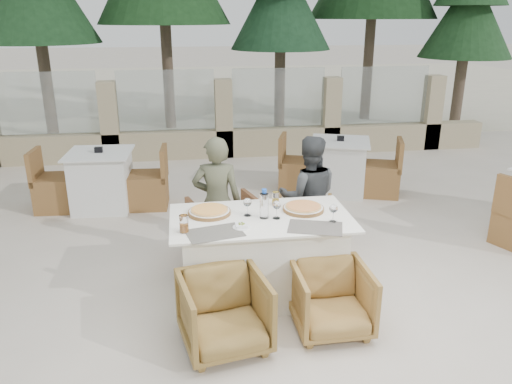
{
  "coord_description": "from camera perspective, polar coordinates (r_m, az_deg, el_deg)",
  "views": [
    {
      "loc": [
        -0.77,
        -4.1,
        2.45
      ],
      "look_at": [
        -0.11,
        0.22,
        0.9
      ],
      "focal_mm": 35.0,
      "sensor_mm": 36.0,
      "label": 1
    }
  ],
  "objects": [
    {
      "name": "pizza_right",
      "position": [
        4.57,
        5.43,
        -1.82
      ],
      "size": [
        0.46,
        0.46,
        0.05
      ],
      "primitive_type": "cylinder",
      "rotation": [
        0.0,
        0.0,
        -0.25
      ],
      "color": "#CC491B",
      "rests_on": "dining_table"
    },
    {
      "name": "armchair_near_left",
      "position": [
        3.94,
        -3.64,
        -13.58
      ],
      "size": [
        0.75,
        0.76,
        0.6
      ],
      "primitive_type": "imported",
      "rotation": [
        0.0,
        0.0,
        0.19
      ],
      "color": "olive",
      "rests_on": "ground"
    },
    {
      "name": "pine_far_right",
      "position": [
        12.32,
        23.0,
        17.11
      ],
      "size": [
        1.98,
        1.98,
        4.5
      ],
      "primitive_type": "cone",
      "color": "#1E4420",
      "rests_on": "ground"
    },
    {
      "name": "diner_left",
      "position": [
        5.03,
        -4.47,
        -1.17
      ],
      "size": [
        0.53,
        0.39,
        1.35
      ],
      "primitive_type": "imported",
      "rotation": [
        0.0,
        0.0,
        3.01
      ],
      "color": "#51533C",
      "rests_on": "ground"
    },
    {
      "name": "wine_glass_near",
      "position": [
        4.35,
        2.37,
        -1.91
      ],
      "size": [
        0.09,
        0.09,
        0.18
      ],
      "primitive_type": null,
      "rotation": [
        0.0,
        0.0,
        0.21
      ],
      "color": "silver",
      "rests_on": "dining_table"
    },
    {
      "name": "armchair_far_right",
      "position": [
        5.55,
        5.25,
        -3.52
      ],
      "size": [
        0.78,
        0.8,
        0.57
      ],
      "primitive_type": "imported",
      "rotation": [
        0.0,
        0.0,
        2.81
      ],
      "color": "olive",
      "rests_on": "ground"
    },
    {
      "name": "wine_glass_centre",
      "position": [
        4.41,
        -0.99,
        -1.61
      ],
      "size": [
        0.08,
        0.08,
        0.18
      ],
      "primitive_type": null,
      "rotation": [
        0.0,
        0.0,
        -0.0
      ],
      "color": "white",
      "rests_on": "dining_table"
    },
    {
      "name": "placemat_near_left",
      "position": [
        4.1,
        -4.75,
        -4.69
      ],
      "size": [
        0.51,
        0.39,
        0.0
      ],
      "primitive_type": "cube",
      "rotation": [
        0.0,
        0.0,
        0.22
      ],
      "color": "#635E54",
      "rests_on": "dining_table"
    },
    {
      "name": "placemat_near_right",
      "position": [
        4.22,
        6.79,
        -4.04
      ],
      "size": [
        0.52,
        0.42,
        0.0
      ],
      "primitive_type": "cube",
      "rotation": [
        0.0,
        0.0,
        -0.31
      ],
      "color": "#615B53",
      "rests_on": "dining_table"
    },
    {
      "name": "water_bottle",
      "position": [
        4.34,
        0.94,
        -1.34
      ],
      "size": [
        0.1,
        0.1,
        0.27
      ],
      "primitive_type": "cylinder",
      "rotation": [
        0.0,
        0.0,
        -0.34
      ],
      "color": "#AAC5E0",
      "rests_on": "dining_table"
    },
    {
      "name": "pine_far_left",
      "position": [
        11.44,
        -23.92,
        19.45
      ],
      "size": [
        2.42,
        2.42,
        5.5
      ],
      "primitive_type": "cone",
      "color": "#1B401F",
      "rests_on": "ground"
    },
    {
      "name": "pine_centre",
      "position": [
        11.53,
        2.85,
        19.72
      ],
      "size": [
        2.2,
        2.2,
        5.0
      ],
      "primitive_type": "cone",
      "color": "#1C4124",
      "rests_on": "ground"
    },
    {
      "name": "olive_dish",
      "position": [
        4.18,
        -1.66,
        -3.82
      ],
      "size": [
        0.13,
        0.13,
        0.04
      ],
      "primitive_type": null,
      "rotation": [
        0.0,
        0.0,
        -0.15
      ],
      "color": "white",
      "rests_on": "dining_table"
    },
    {
      "name": "dining_table",
      "position": [
        4.57,
        0.57,
        -7.35
      ],
      "size": [
        1.6,
        0.9,
        0.77
      ],
      "primitive_type": null,
      "color": "white",
      "rests_on": "ground"
    },
    {
      "name": "pizza_left",
      "position": [
        4.49,
        -5.35,
        -2.21
      ],
      "size": [
        0.51,
        0.51,
        0.05
      ],
      "primitive_type": "cylinder",
      "rotation": [
        0.0,
        0.0,
        0.43
      ],
      "color": "orange",
      "rests_on": "dining_table"
    },
    {
      "name": "sand_patch",
      "position": [
        18.28,
        -6.31,
        11.69
      ],
      "size": [
        30.0,
        16.0,
        0.01
      ],
      "primitive_type": "cube",
      "color": "beige",
      "rests_on": "ground"
    },
    {
      "name": "armchair_near_right",
      "position": [
        4.18,
        8.63,
        -12.0
      ],
      "size": [
        0.6,
        0.62,
        0.56
      ],
      "primitive_type": "imported",
      "rotation": [
        0.0,
        0.0,
        0.0
      ],
      "color": "olive",
      "rests_on": "ground"
    },
    {
      "name": "armchair_far_left",
      "position": [
        5.28,
        -3.33,
        -4.23
      ],
      "size": [
        0.87,
        0.88,
        0.65
      ],
      "primitive_type": "imported",
      "rotation": [
        0.0,
        0.0,
        3.42
      ],
      "color": "brown",
      "rests_on": "ground"
    },
    {
      "name": "perimeter_wall_far",
      "position": [
        9.09,
        -3.72,
        9.0
      ],
      "size": [
        10.0,
        0.34,
        1.6
      ],
      "primitive_type": null,
      "color": "tan",
      "rests_on": "ground"
    },
    {
      "name": "bg_table_b",
      "position": [
        7.33,
        9.46,
        2.87
      ],
      "size": [
        1.82,
        1.3,
        0.77
      ],
      "primitive_type": null,
      "rotation": [
        0.0,
        0.0,
        -0.33
      ],
      "color": "silver",
      "rests_on": "ground"
    },
    {
      "name": "ground",
      "position": [
        4.84,
        1.69,
        -10.91
      ],
      "size": [
        80.0,
        80.0,
        0.0
      ],
      "primitive_type": "plane",
      "color": "beige",
      "rests_on": "ground"
    },
    {
      "name": "beer_glass_left",
      "position": [
        4.12,
        -8.24,
        -3.61
      ],
      "size": [
        0.08,
        0.08,
        0.15
      ],
      "primitive_type": "cylinder",
      "rotation": [
        0.0,
        0.0,
        -0.09
      ],
      "color": "orange",
      "rests_on": "dining_table"
    },
    {
      "name": "diner_right",
      "position": [
        5.26,
        6.01,
        -0.56
      ],
      "size": [
        0.7,
        0.58,
        1.31
      ],
      "primitive_type": "imported",
      "rotation": [
        0.0,
        0.0,
        3.01
      ],
      "color": "#3D4143",
      "rests_on": "ground"
    },
    {
      "name": "wine_glass_corner",
      "position": [
        4.32,
        8.83,
        -2.3
      ],
      "size": [
        0.08,
        0.08,
        0.18
      ],
      "primitive_type": null,
      "rotation": [
        0.0,
        0.0,
        -0.07
      ],
      "color": "white",
      "rests_on": "dining_table"
    },
    {
      "name": "beer_glass_right",
      "position": [
        4.67,
        2.24,
        -0.75
      ],
      "size": [
        0.08,
        0.08,
        0.13
      ],
      "primitive_type": "cylinder",
      "rotation": [
        0.0,
        0.0,
        -0.21
      ],
      "color": "gold",
      "rests_on": "dining_table"
    },
    {
      "name": "bg_table_a",
      "position": [
        6.93,
        -17.2,
        1.27
      ],
      "size": [
        1.68,
        0.91,
        0.77
      ],
      "primitive_type": null,
      "rotation": [
        0.0,
        0.0,
        -0.06
      ],
      "color": "silver",
      "rests_on": "ground"
    }
  ]
}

